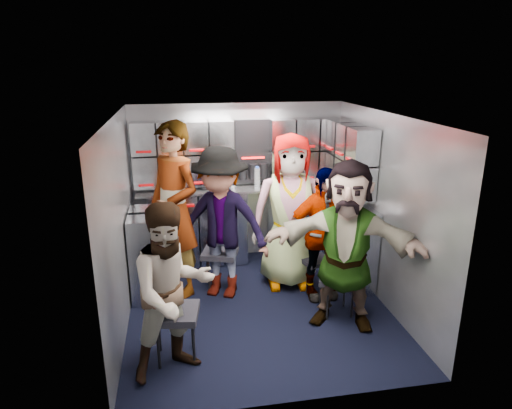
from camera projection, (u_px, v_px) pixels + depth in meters
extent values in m
plane|color=black|center=(258.00, 307.00, 5.07)|extent=(3.00, 3.00, 0.00)
cube|color=#8F949C|center=(239.00, 182.00, 6.16)|extent=(2.80, 0.04, 2.10)
cube|color=#8F949C|center=(120.00, 226.00, 4.52)|extent=(0.04, 3.00, 2.10)
cube|color=#8F949C|center=(384.00, 211.00, 4.99)|extent=(0.04, 3.00, 2.10)
cube|color=silver|center=(259.00, 116.00, 4.44)|extent=(2.80, 3.00, 0.02)
cube|color=#9A9FA9|center=(241.00, 226.00, 6.13)|extent=(2.68, 0.38, 0.99)
cube|color=#9A9FA9|center=(148.00, 254.00, 5.25)|extent=(0.38, 0.76, 0.99)
cube|color=#B4B6BB|center=(241.00, 189.00, 5.97)|extent=(2.68, 0.42, 0.03)
cube|color=#9A9FA9|center=(240.00, 152.00, 5.89)|extent=(2.68, 0.28, 0.82)
cube|color=#9A9FA9|center=(350.00, 159.00, 5.49)|extent=(0.28, 1.00, 0.82)
cube|color=#9A9FA9|center=(348.00, 238.00, 5.69)|extent=(0.28, 1.20, 1.00)
cube|color=#B60508|center=(243.00, 203.00, 5.83)|extent=(2.60, 0.02, 0.03)
cube|color=black|center=(175.00, 313.00, 4.07)|extent=(0.47, 0.46, 0.07)
cylinder|color=black|center=(158.00, 347.00, 4.00)|extent=(0.03, 0.03, 0.44)
cylinder|color=black|center=(194.00, 343.00, 4.05)|extent=(0.03, 0.03, 0.44)
cylinder|color=black|center=(159.00, 330.00, 4.24)|extent=(0.03, 0.03, 0.44)
cylinder|color=black|center=(192.00, 327.00, 4.30)|extent=(0.03, 0.03, 0.44)
cube|color=black|center=(220.00, 253.00, 5.41)|extent=(0.49, 0.48, 0.06)
cylinder|color=black|center=(209.00, 276.00, 5.33)|extent=(0.03, 0.03, 0.42)
cylinder|color=black|center=(234.00, 274.00, 5.38)|extent=(0.03, 0.03, 0.42)
cylinder|color=black|center=(207.00, 267.00, 5.57)|extent=(0.03, 0.03, 0.42)
cylinder|color=black|center=(231.00, 265.00, 5.62)|extent=(0.03, 0.03, 0.42)
cube|color=black|center=(285.00, 244.00, 5.66)|extent=(0.51, 0.50, 0.06)
cylinder|color=black|center=(276.00, 266.00, 5.59)|extent=(0.03, 0.03, 0.42)
cylinder|color=black|center=(299.00, 264.00, 5.64)|extent=(0.03, 0.03, 0.42)
cylinder|color=black|center=(272.00, 258.00, 5.83)|extent=(0.03, 0.03, 0.42)
cylinder|color=black|center=(294.00, 256.00, 5.88)|extent=(0.03, 0.03, 0.42)
cube|color=black|center=(315.00, 260.00, 5.39)|extent=(0.42, 0.41, 0.05)
cylinder|color=black|center=(307.00, 279.00, 5.32)|extent=(0.02, 0.02, 0.35)
cylinder|color=black|center=(327.00, 278.00, 5.37)|extent=(0.02, 0.02, 0.35)
cylinder|color=black|center=(302.00, 272.00, 5.52)|extent=(0.02, 0.02, 0.35)
cylinder|color=black|center=(322.00, 270.00, 5.56)|extent=(0.02, 0.02, 0.35)
cube|color=black|center=(337.00, 279.00, 4.84)|extent=(0.47, 0.46, 0.06)
cylinder|color=black|center=(328.00, 303.00, 4.77)|extent=(0.02, 0.02, 0.39)
cylinder|color=black|center=(352.00, 301.00, 4.81)|extent=(0.02, 0.02, 0.39)
cylinder|color=black|center=(321.00, 292.00, 4.99)|extent=(0.02, 0.02, 0.39)
cylinder|color=black|center=(344.00, 290.00, 5.03)|extent=(0.02, 0.02, 0.39)
imported|color=black|center=(174.00, 210.00, 5.14)|extent=(0.84, 0.87, 2.01)
imported|color=black|center=(173.00, 291.00, 3.81)|extent=(0.92, 0.83, 1.55)
imported|color=black|center=(221.00, 224.00, 5.11)|extent=(1.30, 1.07, 1.75)
imported|color=black|center=(290.00, 212.00, 5.35)|extent=(0.97, 0.70, 1.85)
imported|color=black|center=(321.00, 234.00, 5.10)|extent=(0.91, 0.41, 1.53)
imported|color=black|center=(346.00, 245.00, 4.53)|extent=(1.67, 1.15, 1.73)
cylinder|color=white|center=(219.00, 180.00, 5.84)|extent=(0.07, 0.07, 0.24)
cylinder|color=white|center=(257.00, 178.00, 5.92)|extent=(0.07, 0.07, 0.26)
cylinder|color=white|center=(275.00, 178.00, 5.96)|extent=(0.06, 0.06, 0.25)
cylinder|color=tan|center=(167.00, 188.00, 5.74)|extent=(0.08, 0.08, 0.10)
cylinder|color=tan|center=(327.00, 181.00, 6.09)|extent=(0.08, 0.08, 0.09)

